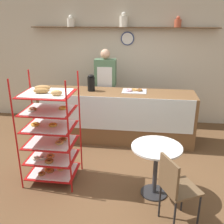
% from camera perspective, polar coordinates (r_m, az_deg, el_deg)
% --- Properties ---
extents(ground_plane, '(14.00, 14.00, 0.00)m').
position_cam_1_polar(ground_plane, '(4.40, -0.66, -12.04)').
color(ground_plane, brown).
extents(back_wall, '(10.00, 0.30, 2.70)m').
position_cam_1_polar(back_wall, '(6.00, 2.37, 10.84)').
color(back_wall, beige).
rests_on(back_wall, ground_plane).
extents(display_counter, '(2.94, 0.70, 0.99)m').
position_cam_1_polar(display_counter, '(5.13, 1.03, -0.93)').
color(display_counter, brown).
rests_on(display_counter, ground_plane).
extents(pastry_rack, '(0.76, 0.61, 1.61)m').
position_cam_1_polar(pastry_rack, '(3.88, -13.38, -4.50)').
color(pastry_rack, '#B71414').
rests_on(pastry_rack, ground_plane).
extents(person_worker, '(0.43, 0.23, 1.72)m').
position_cam_1_polar(person_worker, '(5.53, -1.42, 5.50)').
color(person_worker, '#282833').
rests_on(person_worker, ground_plane).
extents(cafe_table, '(0.67, 0.67, 0.74)m').
position_cam_1_polar(cafe_table, '(3.60, 9.57, -9.99)').
color(cafe_table, '#262628').
rests_on(cafe_table, ground_plane).
extents(cafe_chair, '(0.51, 0.51, 0.90)m').
position_cam_1_polar(cafe_chair, '(3.14, 13.51, -15.14)').
color(cafe_chair, black).
rests_on(cafe_chair, ground_plane).
extents(coffee_carafe, '(0.14, 0.14, 0.32)m').
position_cam_1_polar(coffee_carafe, '(5.03, -4.56, 6.32)').
color(coffee_carafe, black).
rests_on(coffee_carafe, display_counter).
extents(donut_tray_counter, '(0.46, 0.35, 0.05)m').
position_cam_1_polar(donut_tray_counter, '(5.02, 4.83, 4.65)').
color(donut_tray_counter, silver).
rests_on(donut_tray_counter, display_counter).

